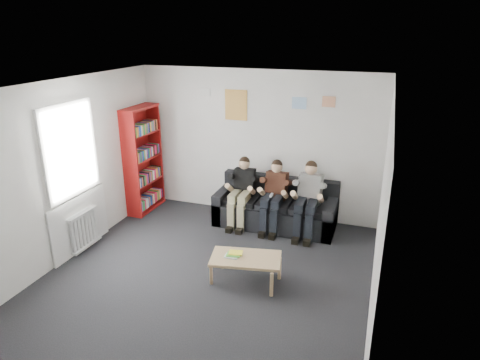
# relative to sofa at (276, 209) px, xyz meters

# --- Properties ---
(room_shell) EXTENTS (5.00, 5.00, 5.00)m
(room_shell) POSITION_rel_sofa_xyz_m (-0.50, -2.10, 1.05)
(room_shell) COLOR black
(room_shell) RESTS_ON ground
(sofa) EXTENTS (2.13, 0.87, 0.82)m
(sofa) POSITION_rel_sofa_xyz_m (0.00, 0.00, 0.00)
(sofa) COLOR black
(sofa) RESTS_ON ground
(bookshelf) EXTENTS (0.30, 0.91, 2.02)m
(bookshelf) POSITION_rel_sofa_xyz_m (-2.57, -0.15, 0.71)
(bookshelf) COLOR maroon
(bookshelf) RESTS_ON ground
(coffee_table) EXTENTS (0.96, 0.53, 0.38)m
(coffee_table) POSITION_rel_sofa_xyz_m (0.07, -1.94, 0.04)
(coffee_table) COLOR tan
(coffee_table) RESTS_ON ground
(game_cases) EXTENTS (0.23, 0.20, 0.04)m
(game_cases) POSITION_rel_sofa_xyz_m (-0.10, -1.96, 0.11)
(game_cases) COLOR silver
(game_cases) RESTS_ON coffee_table
(person_left) EXTENTS (0.36, 0.77, 1.23)m
(person_left) POSITION_rel_sofa_xyz_m (-0.59, -0.19, 0.32)
(person_left) COLOR black
(person_left) RESTS_ON sofa
(person_middle) EXTENTS (0.36, 0.78, 1.23)m
(person_middle) POSITION_rel_sofa_xyz_m (0.00, -0.19, 0.32)
(person_middle) COLOR #4A2518
(person_middle) RESTS_ON sofa
(person_right) EXTENTS (0.38, 0.82, 1.27)m
(person_right) POSITION_rel_sofa_xyz_m (0.59, -0.19, 0.34)
(person_right) COLOR white
(person_right) RESTS_ON sofa
(radiator) EXTENTS (0.10, 0.64, 0.60)m
(radiator) POSITION_rel_sofa_xyz_m (-2.65, -1.90, 0.05)
(radiator) COLOR white
(radiator) RESTS_ON ground
(window) EXTENTS (0.05, 1.30, 2.36)m
(window) POSITION_rel_sofa_xyz_m (-2.72, -1.90, 0.73)
(window) COLOR white
(window) RESTS_ON room_shell
(poster_large) EXTENTS (0.42, 0.01, 0.55)m
(poster_large) POSITION_rel_sofa_xyz_m (-0.90, 0.39, 1.75)
(poster_large) COLOR gold
(poster_large) RESTS_ON room_shell
(poster_blue) EXTENTS (0.25, 0.01, 0.20)m
(poster_blue) POSITION_rel_sofa_xyz_m (0.25, 0.39, 1.85)
(poster_blue) COLOR #429BE3
(poster_blue) RESTS_ON room_shell
(poster_pink) EXTENTS (0.22, 0.01, 0.18)m
(poster_pink) POSITION_rel_sofa_xyz_m (0.75, 0.39, 1.90)
(poster_pink) COLOR #D14190
(poster_pink) RESTS_ON room_shell
(poster_sign) EXTENTS (0.20, 0.01, 0.14)m
(poster_sign) POSITION_rel_sofa_xyz_m (-1.50, 0.39, 1.95)
(poster_sign) COLOR white
(poster_sign) RESTS_ON room_shell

